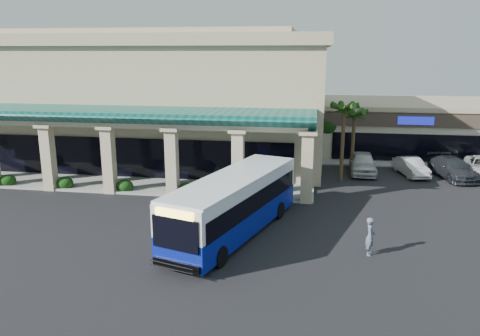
% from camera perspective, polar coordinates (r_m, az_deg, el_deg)
% --- Properties ---
extents(ground, '(110.00, 110.00, 0.00)m').
position_cam_1_polar(ground, '(26.83, -5.26, -6.94)').
color(ground, black).
extents(main_building, '(30.80, 14.80, 11.35)m').
position_cam_1_polar(main_building, '(42.93, -10.57, 8.52)').
color(main_building, tan).
rests_on(main_building, ground).
extents(arcade, '(30.00, 6.20, 5.70)m').
position_cam_1_polar(arcade, '(34.88, -15.40, 2.37)').
color(arcade, '#0C4C45').
rests_on(arcade, ground).
extents(strip_mall, '(22.50, 12.50, 4.90)m').
position_cam_1_polar(strip_mall, '(50.14, 22.54, 4.73)').
color(strip_mall, beige).
rests_on(strip_mall, ground).
extents(palm_0, '(2.40, 2.40, 6.60)m').
position_cam_1_polar(palm_0, '(35.87, 12.42, 3.58)').
color(palm_0, '#1A3A0F').
rests_on(palm_0, ground).
extents(palm_1, '(2.40, 2.40, 5.80)m').
position_cam_1_polar(palm_1, '(38.95, 13.64, 3.72)').
color(palm_1, '#1A3A0F').
rests_on(palm_1, ground).
extents(broadleaf_tree, '(2.60, 2.60, 4.81)m').
position_cam_1_polar(broadleaf_tree, '(43.86, 10.53, 4.32)').
color(broadleaf_tree, black).
rests_on(broadleaf_tree, ground).
extents(transit_bus, '(6.04, 11.89, 3.24)m').
position_cam_1_polar(transit_bus, '(24.90, -0.66, -4.59)').
color(transit_bus, '#0B1B90').
rests_on(transit_bus, ground).
extents(pedestrian, '(0.56, 0.75, 1.88)m').
position_cam_1_polar(pedestrian, '(23.53, 15.60, -8.03)').
color(pedestrian, slate).
rests_on(pedestrian, ground).
extents(car_silver, '(2.11, 5.07, 1.72)m').
position_cam_1_polar(car_silver, '(39.02, 14.73, 0.61)').
color(car_silver, silver).
rests_on(car_silver, ground).
extents(car_white, '(2.44, 4.51, 1.41)m').
position_cam_1_polar(car_white, '(39.55, 20.12, 0.16)').
color(car_white, silver).
rests_on(car_white, ground).
extents(car_red, '(3.26, 5.76, 1.57)m').
position_cam_1_polar(car_red, '(39.93, 24.51, -0.01)').
color(car_red, '#2A2D33').
rests_on(car_red, ground).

